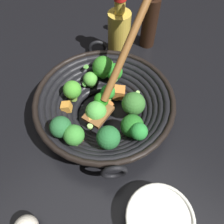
% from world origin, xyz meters
% --- Properties ---
extents(ground_plane, '(4.00, 4.00, 0.00)m').
position_xyz_m(ground_plane, '(0.00, 0.00, 0.00)').
color(ground_plane, black).
extents(wok, '(0.39, 0.34, 0.28)m').
position_xyz_m(wok, '(0.00, 0.00, 0.06)').
color(wok, black).
rests_on(wok, ground).
extents(soy_sauce_bottle, '(0.05, 0.05, 0.21)m').
position_xyz_m(soy_sauce_bottle, '(-0.30, -0.13, 0.09)').
color(soy_sauce_bottle, black).
rests_on(soy_sauce_bottle, ground).
extents(cooking_oil_bottle, '(0.07, 0.07, 0.20)m').
position_xyz_m(cooking_oil_bottle, '(-0.19, -0.15, 0.08)').
color(cooking_oil_bottle, gold).
rests_on(cooking_oil_bottle, ground).
extents(prep_bowl, '(0.13, 0.13, 0.05)m').
position_xyz_m(prep_bowl, '(0.09, 0.26, 0.02)').
color(prep_bowl, silver).
rests_on(prep_bowl, ground).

